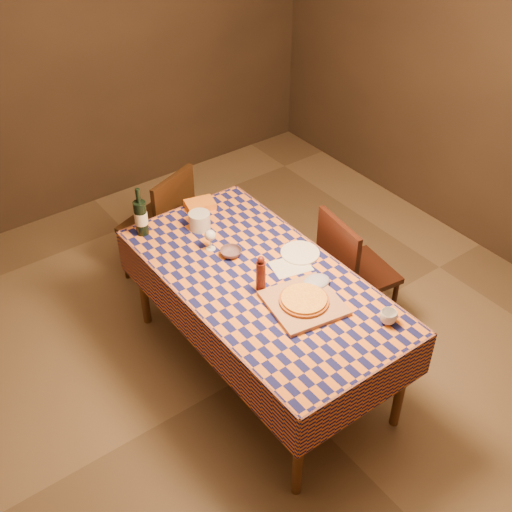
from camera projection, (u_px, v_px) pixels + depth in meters
name	position (u px, v px, depth m)	size (l,w,h in m)	color
room	(262.00, 194.00, 3.38)	(5.00, 5.10, 2.70)	brown
dining_table	(261.00, 288.00, 3.78)	(0.94, 1.84, 0.77)	brown
cutting_board	(304.00, 303.00, 3.54)	(0.39, 0.39, 0.02)	#A26D4C
pizza	(304.00, 300.00, 3.53)	(0.37, 0.37, 0.03)	#964919
pepper_mill	(261.00, 274.00, 3.59)	(0.07, 0.07, 0.23)	#481510
bowl	(231.00, 253.00, 3.89)	(0.13, 0.13, 0.04)	#5A434B
wine_glass	(210.00, 236.00, 3.89)	(0.07, 0.07, 0.14)	silver
wine_bottle	(141.00, 217.00, 4.01)	(0.10, 0.10, 0.33)	black
deli_tub	(200.00, 221.00, 4.09)	(0.14, 0.14, 0.11)	#B9BDC0
takeout_container	(200.00, 205.00, 4.30)	(0.19, 0.13, 0.05)	orange
white_plate	(300.00, 253.00, 3.91)	(0.24, 0.24, 0.01)	white
tumbler	(388.00, 317.00, 3.42)	(0.10, 0.10, 0.08)	silver
flour_patch	(291.00, 266.00, 3.82)	(0.23, 0.17, 0.00)	silver
flour_bag	(316.00, 282.00, 3.67)	(0.17, 0.13, 0.05)	#949DBD
chair_far	(164.00, 221.00, 4.62)	(0.54, 0.55, 0.93)	black
chair_right	(350.00, 268.00, 4.19)	(0.48, 0.47, 0.93)	black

